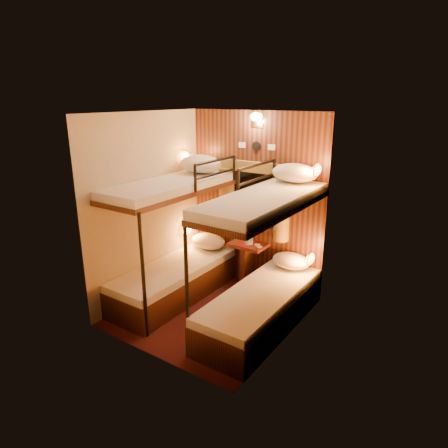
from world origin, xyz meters
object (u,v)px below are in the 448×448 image
Objects in this scene: table at (248,259)px; bottle_right at (251,238)px; bunk_left at (175,258)px; bunk_right at (262,283)px; bottle_left at (248,238)px.

table is 2.92× the size of bottle_right.
bunk_right is (1.30, 0.00, 0.00)m from bunk_left.
bunk_left is 1.05m from bottle_right.
bunk_left is 7.96× the size of bottle_left.
bunk_left is 8.46× the size of bottle_right.
bottle_left reaches higher than table.
table is 0.34m from bottle_right.
bunk_left is 1.00× the size of bunk_right.
bunk_left is 1.30m from bunk_right.
bunk_left is 2.90× the size of table.
bottle_left reaches higher than bottle_right.
bunk_right is 8.46× the size of bottle_right.
bunk_left reaches higher than bottle_right.
bottle_right is at bearing 42.87° from bottle_left.
bottle_right is (-0.60, 0.77, 0.19)m from bunk_right.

